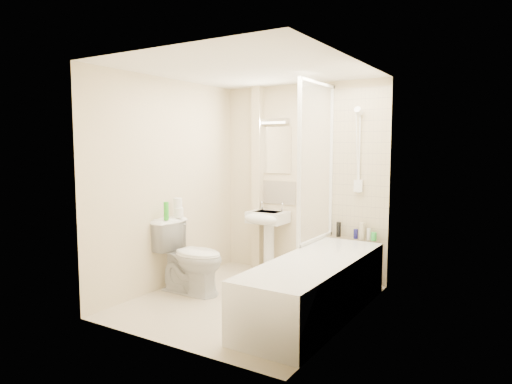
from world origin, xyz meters
The scene contains 24 objects.
floor centered at (0.00, 0.00, 0.00)m, with size 2.50×2.50×0.00m, color beige.
wall_back centered at (0.00, 1.25, 1.20)m, with size 2.20×0.02×2.40m, color beige.
wall_left centered at (-1.10, 0.00, 1.20)m, with size 0.02×2.50×2.40m, color beige.
wall_right centered at (1.10, 0.00, 1.20)m, with size 0.02×2.50×2.40m, color beige.
ceiling centered at (0.00, 0.00, 2.40)m, with size 2.20×2.50×0.02m, color white.
tile_back centered at (0.75, 1.24, 1.42)m, with size 0.70×0.01×1.75m, color beige.
tile_right centered at (1.09, 0.01, 1.42)m, with size 0.01×2.10×1.75m, color beige.
pipe_boxing centered at (-0.62, 1.19, 1.20)m, with size 0.12×0.12×2.40m, color beige.
splashback centered at (-0.38, 1.24, 1.03)m, with size 0.60×0.01×0.30m, color beige.
mirror centered at (-0.38, 1.24, 1.58)m, with size 0.46×0.01×0.60m, color white.
strip_light centered at (-0.38, 1.22, 1.95)m, with size 0.42×0.07×0.07m, color silver.
bathtub centered at (0.75, 0.01, 0.29)m, with size 0.70×2.10×0.55m.
shower_screen centered at (0.40, 0.80, 1.45)m, with size 0.04×0.92×1.80m.
shower_fixture centered at (0.75, 1.19, 1.55)m, with size 0.10×0.16×0.99m.
pedestal_sink centered at (-0.38, 1.01, 0.64)m, with size 0.47×0.45×0.91m.
bottle_black_a centered at (0.53, 1.16, 0.64)m, with size 0.05×0.05×0.18m, color black.
bottle_blue centered at (0.75, 1.16, 0.61)m, with size 0.05×0.05×0.11m, color navy.
bottle_cream centered at (0.82, 1.16, 0.65)m, with size 0.07×0.07×0.19m, color beige.
bottle_white_b centered at (0.90, 1.16, 0.62)m, with size 0.05×0.05×0.14m, color silver.
bottle_green centered at (0.96, 1.16, 0.60)m, with size 0.06×0.06×0.10m, color green.
toilet centered at (-0.72, -0.09, 0.41)m, with size 0.80×0.46×0.82m, color white.
toilet_roll_lower centered at (-0.96, 0.00, 0.87)m, with size 0.11×0.11×0.11m, color white.
toilet_roll_upper centered at (-0.98, 0.02, 0.98)m, with size 0.10×0.10×0.11m, color white.
green_bottle centered at (-0.96, -0.20, 0.92)m, with size 0.06×0.06×0.20m, color green.
Camera 1 is at (2.51, -3.94, 1.64)m, focal length 32.00 mm.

